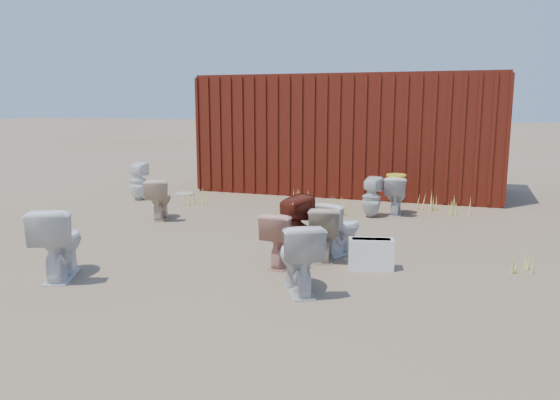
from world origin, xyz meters
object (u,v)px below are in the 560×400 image
(toilet_back_a, at_px, (138,181))
(toilet_front_a, at_px, (59,242))
(shipping_container, at_px, (352,134))
(toilet_back_beige_left, at_px, (159,199))
(toilet_back_e, at_px, (371,197))
(toilet_front_e, at_px, (298,257))
(toilet_front_pink, at_px, (283,238))
(toilet_front_maroon, at_px, (294,229))
(toilet_back_beige_right, at_px, (324,232))
(toilet_back_yellowlid, at_px, (395,195))
(toilet_front_c, at_px, (340,227))
(loose_tank, at_px, (371,254))

(toilet_back_a, bearing_deg, toilet_front_a, 110.00)
(shipping_container, relative_size, toilet_back_beige_left, 9.11)
(toilet_front_a, bearing_deg, toilet_back_e, -146.91)
(toilet_front_e, bearing_deg, toilet_back_beige_left, -68.35)
(toilet_front_pink, xyz_separation_m, toilet_back_e, (0.48, 3.01, 0.01))
(toilet_front_a, relative_size, toilet_front_maroon, 0.98)
(toilet_back_beige_right, bearing_deg, toilet_back_yellowlid, -110.93)
(shipping_container, relative_size, toilet_back_beige_right, 9.17)
(toilet_front_e, bearing_deg, toilet_back_e, -120.15)
(toilet_front_c, xyz_separation_m, loose_tank, (0.48, -0.54, -0.15))
(toilet_front_c, xyz_separation_m, toilet_front_maroon, (-0.42, -0.55, 0.07))
(shipping_container, relative_size, toilet_front_e, 8.45)
(toilet_front_pink, xyz_separation_m, toilet_front_maroon, (0.07, 0.17, 0.08))
(toilet_front_maroon, bearing_deg, toilet_back_beige_left, 2.65)
(toilet_back_beige_right, xyz_separation_m, loose_tank, (0.60, -0.22, -0.15))
(shipping_container, height_order, toilet_front_maroon, shipping_container)
(shipping_container, xyz_separation_m, toilet_back_e, (0.92, -2.71, -0.87))
(toilet_back_a, relative_size, loose_tank, 1.45)
(toilet_front_c, distance_m, toilet_back_e, 2.29)
(toilet_front_a, relative_size, toilet_back_a, 1.07)
(toilet_back_yellowlid, bearing_deg, toilet_back_a, -1.46)
(shipping_container, distance_m, toilet_back_beige_left, 4.65)
(toilet_front_pink, distance_m, toilet_front_c, 0.88)
(shipping_container, distance_m, toilet_back_e, 2.99)
(toilet_back_a, xyz_separation_m, toilet_back_beige_right, (4.41, -2.76, -0.04))
(toilet_front_pink, height_order, toilet_back_beige_left, toilet_back_beige_left)
(toilet_back_a, distance_m, toilet_back_e, 4.52)
(toilet_front_a, height_order, toilet_back_yellowlid, toilet_front_a)
(toilet_back_yellowlid, bearing_deg, shipping_container, -65.85)
(toilet_front_c, relative_size, toilet_back_beige_right, 1.00)
(toilet_front_c, distance_m, toilet_front_maroon, 0.70)
(shipping_container, distance_m, toilet_front_e, 6.62)
(toilet_front_maroon, height_order, toilet_back_e, toilet_front_maroon)
(toilet_front_c, height_order, toilet_back_yellowlid, toilet_front_c)
(toilet_front_e, distance_m, loose_tank, 1.13)
(toilet_front_e, height_order, toilet_back_beige_right, toilet_front_e)
(toilet_front_c, relative_size, toilet_back_a, 0.90)
(toilet_front_c, relative_size, toilet_front_maroon, 0.82)
(toilet_back_yellowlid, height_order, loose_tank, toilet_back_yellowlid)
(shipping_container, bearing_deg, toilet_back_e, -71.31)
(toilet_back_e, bearing_deg, toilet_back_a, 10.91)
(shipping_container, xyz_separation_m, toilet_front_c, (0.92, -4.99, -0.87))
(shipping_container, distance_m, toilet_back_yellowlid, 2.78)
(toilet_back_e, relative_size, loose_tank, 1.32)
(toilet_back_beige_left, bearing_deg, shipping_container, -140.98)
(toilet_front_e, relative_size, toilet_back_yellowlid, 1.10)
(toilet_front_e, xyz_separation_m, loose_tank, (0.55, 0.97, -0.18))
(toilet_front_e, bearing_deg, toilet_back_yellowlid, -124.66)
(toilet_front_a, bearing_deg, toilet_back_a, -91.47)
(shipping_container, bearing_deg, toilet_front_c, -79.52)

